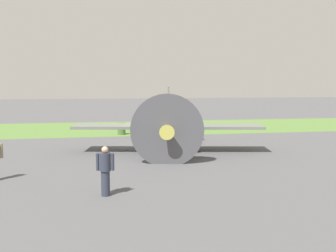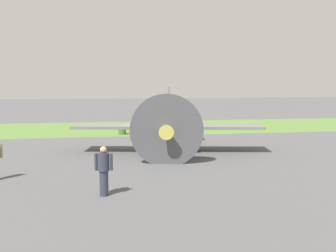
% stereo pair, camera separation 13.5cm
% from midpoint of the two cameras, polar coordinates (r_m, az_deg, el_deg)
% --- Properties ---
extents(ground_plane, '(160.00, 160.00, 0.00)m').
position_cam_midpoint_polar(ground_plane, '(22.84, -2.12, -3.34)').
color(ground_plane, '#515154').
extents(grass_verge, '(120.00, 11.00, 0.01)m').
position_cam_midpoint_polar(grass_verge, '(33.57, -4.77, -0.24)').
color(grass_verge, '#567A38').
rests_on(grass_verge, ground).
extents(airplane_lead, '(10.88, 8.68, 3.85)m').
position_cam_midpoint_polar(airplane_lead, '(21.68, -0.18, 0.44)').
color(airplane_lead, slate).
rests_on(airplane_lead, ground).
extents(ground_crew_chief, '(0.62, 0.38, 1.73)m').
position_cam_midpoint_polar(ground_crew_chief, '(13.20, -9.78, -6.57)').
color(ground_crew_chief, '#2D3342').
rests_on(ground_crew_chief, ground).
extents(fuel_drum, '(0.60, 0.60, 0.90)m').
position_cam_midpoint_polar(fuel_drum, '(29.02, -7.19, -0.42)').
color(fuel_drum, '#476633').
rests_on(fuel_drum, ground).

